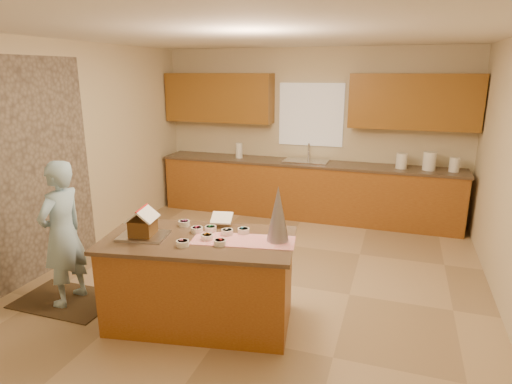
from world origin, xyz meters
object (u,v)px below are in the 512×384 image
at_px(island_base, 200,282).
at_px(gingerbread_house, 143,225).
at_px(tinsel_tree, 278,214).
at_px(boy, 62,234).

distance_m(island_base, gingerbread_house, 0.76).
relative_size(island_base, gingerbread_house, 5.57).
distance_m(island_base, tinsel_tree, 1.01).
bearing_deg(gingerbread_house, tinsel_tree, 14.22).
bearing_deg(gingerbread_house, island_base, 15.12).
height_order(island_base, gingerbread_house, gingerbread_house).
bearing_deg(island_base, tinsel_tree, 3.67).
bearing_deg(boy, gingerbread_house, 89.66).
distance_m(tinsel_tree, gingerbread_house, 1.24).
xyz_separation_m(island_base, boy, (-1.46, -0.10, 0.35)).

